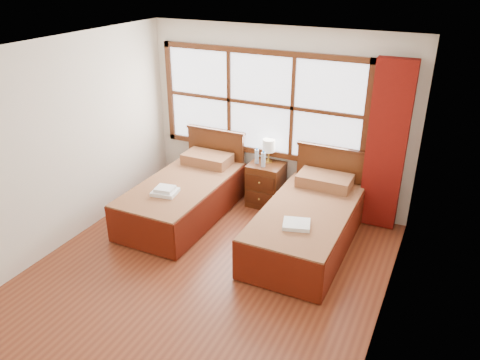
% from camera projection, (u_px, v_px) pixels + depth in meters
% --- Properties ---
extents(floor, '(4.50, 4.50, 0.00)m').
position_uv_depth(floor, '(203.00, 277.00, 5.52)').
color(floor, brown).
rests_on(floor, ground).
extents(ceiling, '(4.50, 4.50, 0.00)m').
position_uv_depth(ceiling, '(193.00, 52.00, 4.41)').
color(ceiling, white).
rests_on(ceiling, wall_back).
extents(wall_back, '(4.00, 0.00, 4.00)m').
position_uv_depth(wall_back, '(277.00, 118.00, 6.80)').
color(wall_back, silver).
rests_on(wall_back, floor).
extents(wall_left, '(0.00, 4.50, 4.50)m').
position_uv_depth(wall_left, '(58.00, 147.00, 5.75)').
color(wall_left, silver).
rests_on(wall_left, floor).
extents(wall_right, '(0.00, 4.50, 4.50)m').
position_uv_depth(wall_right, '(392.00, 218.00, 4.18)').
color(wall_right, silver).
rests_on(wall_right, floor).
extents(window, '(3.16, 0.06, 1.56)m').
position_uv_depth(window, '(260.00, 104.00, 6.78)').
color(window, white).
rests_on(window, wall_back).
extents(curtain, '(0.50, 0.16, 2.30)m').
position_uv_depth(curtain, '(386.00, 147.00, 6.11)').
color(curtain, maroon).
rests_on(curtain, wall_back).
extents(bed_left, '(1.06, 2.08, 1.03)m').
position_uv_depth(bed_left, '(185.00, 195.00, 6.74)').
color(bed_left, '#431E0E').
rests_on(bed_left, floor).
extents(bed_right, '(1.07, 2.09, 1.04)m').
position_uv_depth(bed_right, '(308.00, 223.00, 6.01)').
color(bed_right, '#431E0E').
rests_on(bed_right, floor).
extents(nightstand, '(0.50, 0.49, 0.66)m').
position_uv_depth(nightstand, '(266.00, 185.00, 7.02)').
color(nightstand, '#4F2611').
rests_on(nightstand, floor).
extents(towels_left, '(0.36, 0.33, 0.10)m').
position_uv_depth(towels_left, '(165.00, 191.00, 6.25)').
color(towels_left, white).
rests_on(towels_left, bed_left).
extents(towels_right, '(0.38, 0.35, 0.05)m').
position_uv_depth(towels_right, '(296.00, 224.00, 5.48)').
color(towels_right, white).
rests_on(towels_right, bed_right).
extents(lamp, '(0.18, 0.18, 0.36)m').
position_uv_depth(lamp, '(269.00, 146.00, 6.84)').
color(lamp, gold).
rests_on(lamp, nightstand).
extents(bottle_near, '(0.06, 0.06, 0.24)m').
position_uv_depth(bottle_near, '(257.00, 156.00, 6.86)').
color(bottle_near, '#ACC4DD').
rests_on(bottle_near, nightstand).
extents(bottle_far, '(0.06, 0.06, 0.25)m').
position_uv_depth(bottle_far, '(263.00, 159.00, 6.75)').
color(bottle_far, '#ACC4DD').
rests_on(bottle_far, nightstand).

